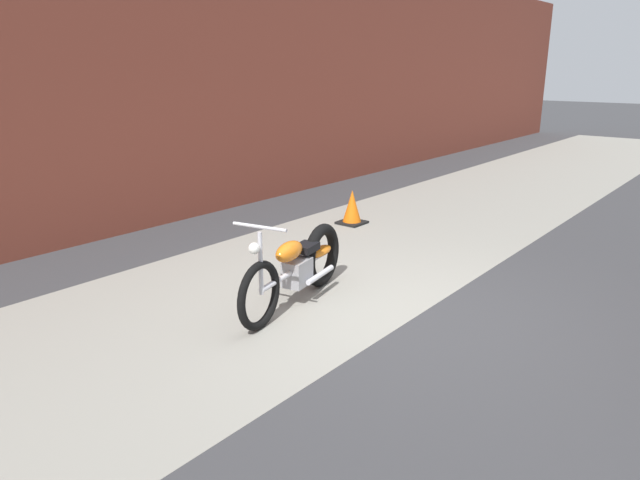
% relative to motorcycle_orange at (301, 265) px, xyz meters
% --- Properties ---
extents(ground_plane, '(80.00, 80.00, 0.00)m').
position_rel_motorcycle_orange_xyz_m(ground_plane, '(0.34, -1.20, -0.40)').
color(ground_plane, '#38383A').
extents(sidewalk_slab, '(36.00, 3.50, 0.01)m').
position_rel_motorcycle_orange_xyz_m(sidewalk_slab, '(0.34, 0.55, -0.40)').
color(sidewalk_slab, gray).
rests_on(sidewalk_slab, ground).
extents(brick_building_wall, '(36.00, 0.50, 4.59)m').
position_rel_motorcycle_orange_xyz_m(brick_building_wall, '(0.34, 4.00, 1.90)').
color(brick_building_wall, brown).
rests_on(brick_building_wall, ground).
extents(motorcycle_orange, '(1.99, 0.68, 1.03)m').
position_rel_motorcycle_orange_xyz_m(motorcycle_orange, '(0.00, 0.00, 0.00)').
color(motorcycle_orange, black).
rests_on(motorcycle_orange, ground).
extents(traffic_cone, '(0.40, 0.40, 0.55)m').
position_rel_motorcycle_orange_xyz_m(traffic_cone, '(2.91, 1.43, -0.15)').
color(traffic_cone, orange).
rests_on(traffic_cone, ground).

